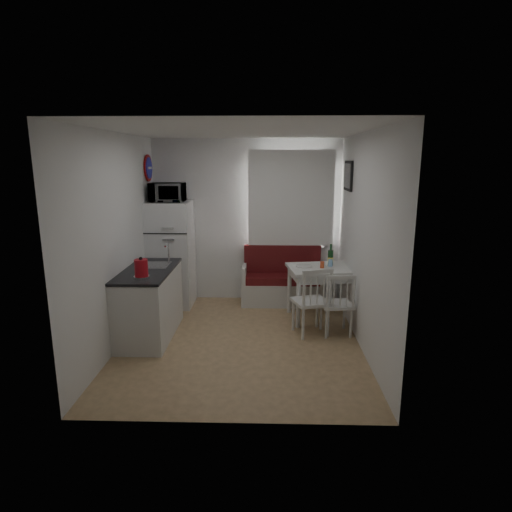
{
  "coord_description": "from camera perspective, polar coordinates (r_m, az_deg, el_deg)",
  "views": [
    {
      "loc": [
        0.34,
        -5.1,
        2.28
      ],
      "look_at": [
        0.18,
        0.5,
        1.01
      ],
      "focal_mm": 30.0,
      "sensor_mm": 36.0,
      "label": 1
    }
  ],
  "objects": [
    {
      "name": "floor",
      "position": [
        5.6,
        -2.05,
        -11.24
      ],
      "size": [
        3.0,
        3.5,
        0.02
      ],
      "primitive_type": "cube",
      "color": "#977A50",
      "rests_on": "ground"
    },
    {
      "name": "picture_frame",
      "position": [
        6.31,
        12.17,
        10.42
      ],
      "size": [
        0.04,
        0.52,
        0.42
      ],
      "primitive_type": "cube",
      "color": "black",
      "rests_on": "wall_right"
    },
    {
      "name": "window",
      "position": [
        6.86,
        4.65,
        7.27
      ],
      "size": [
        1.22,
        0.06,
        1.47
      ],
      "primitive_type": "cube",
      "color": "silver",
      "rests_on": "wall_back"
    },
    {
      "name": "chair_left",
      "position": [
        5.59,
        7.45,
        -5.12
      ],
      "size": [
        0.55,
        0.54,
        0.5
      ],
      "rotation": [
        0.0,
        0.0,
        0.33
      ],
      "color": "silver",
      "rests_on": "floor"
    },
    {
      "name": "chair_right",
      "position": [
        5.65,
        10.84,
        -5.53
      ],
      "size": [
        0.44,
        0.42,
        0.46
      ],
      "rotation": [
        0.0,
        0.0,
        0.12
      ],
      "color": "silver",
      "rests_on": "floor"
    },
    {
      "name": "kitchen_counter",
      "position": [
        5.78,
        -14.01,
        -6.02
      ],
      "size": [
        0.62,
        1.32,
        1.16
      ],
      "color": "silver",
      "rests_on": "floor"
    },
    {
      "name": "drinking_glass_orange",
      "position": [
        6.13,
        8.82,
        -1.16
      ],
      "size": [
        0.06,
        0.06,
        0.1
      ],
      "primitive_type": "cylinder",
      "color": "#D74D23",
      "rests_on": "dining_table"
    },
    {
      "name": "microwave",
      "position": [
        6.65,
        -11.73,
        8.3
      ],
      "size": [
        0.51,
        0.35,
        0.28
      ],
      "primitive_type": "imported",
      "color": "white",
      "rests_on": "fridge"
    },
    {
      "name": "curtain",
      "position": [
        6.79,
        4.69,
        7.64
      ],
      "size": [
        1.35,
        0.02,
        1.5
      ],
      "primitive_type": "cube",
      "color": "white",
      "rests_on": "wall_back"
    },
    {
      "name": "wine_bottle",
      "position": [
        6.27,
        9.91,
        0.16
      ],
      "size": [
        0.08,
        0.08,
        0.32
      ],
      "primitive_type": null,
      "color": "#133D1A",
      "rests_on": "dining_table"
    },
    {
      "name": "wall_right",
      "position": [
        5.33,
        14.16,
        1.79
      ],
      "size": [
        0.02,
        3.5,
        2.6
      ],
      "primitive_type": "cube",
      "color": "white",
      "rests_on": "floor"
    },
    {
      "name": "bench",
      "position": [
        6.91,
        3.52,
        -3.83
      ],
      "size": [
        1.3,
        0.5,
        0.93
      ],
      "color": "silver",
      "rests_on": "floor"
    },
    {
      "name": "ceiling",
      "position": [
        5.13,
        -2.29,
        16.35
      ],
      "size": [
        3.0,
        3.5,
        0.02
      ],
      "primitive_type": "cube",
      "color": "white",
      "rests_on": "wall_back"
    },
    {
      "name": "drinking_glass_blue",
      "position": [
        6.25,
        9.89,
        -0.89
      ],
      "size": [
        0.06,
        0.06,
        0.11
      ],
      "primitive_type": "cylinder",
      "color": "#8ABDEA",
      "rests_on": "dining_table"
    },
    {
      "name": "kettle",
      "position": [
        5.22,
        -15.06,
        -1.58
      ],
      "size": [
        0.19,
        0.19,
        0.25
      ],
      "primitive_type": "cylinder",
      "color": "#B20E1A",
      "rests_on": "kitchen_counter"
    },
    {
      "name": "wall_back",
      "position": [
        6.93,
        -1.22,
        4.66
      ],
      "size": [
        3.0,
        0.02,
        2.6
      ],
      "primitive_type": "cube",
      "color": "white",
      "rests_on": "floor"
    },
    {
      "name": "plate",
      "position": [
        6.18,
        6.42,
        -1.34
      ],
      "size": [
        0.24,
        0.24,
        0.02
      ],
      "primitive_type": "cylinder",
      "color": "white",
      "rests_on": "dining_table"
    },
    {
      "name": "dining_table",
      "position": [
        6.22,
        9.17,
        -2.25
      ],
      "size": [
        1.13,
        0.87,
        0.77
      ],
      "rotation": [
        0.0,
        0.0,
        0.16
      ],
      "color": "silver",
      "rests_on": "floor"
    },
    {
      "name": "wall_sign",
      "position": [
        6.8,
        -14.1,
        11.32
      ],
      "size": [
        0.03,
        0.4,
        0.4
      ],
      "primitive_type": "cylinder",
      "rotation": [
        0.0,
        1.57,
        0.0
      ],
      "color": "#1A1EA1",
      "rests_on": "wall_left"
    },
    {
      "name": "wall_left",
      "position": [
        5.51,
        -17.92,
        1.92
      ],
      "size": [
        0.02,
        3.5,
        2.6
      ],
      "primitive_type": "cube",
      "color": "white",
      "rests_on": "floor"
    },
    {
      "name": "fridge",
      "position": [
        6.84,
        -11.27,
        0.25
      ],
      "size": [
        0.66,
        0.66,
        1.65
      ],
      "primitive_type": "cube",
      "color": "white",
      "rests_on": "floor"
    },
    {
      "name": "wall_front",
      "position": [
        3.51,
        -4.04,
        -3.47
      ],
      "size": [
        3.0,
        0.02,
        2.6
      ],
      "primitive_type": "cube",
      "color": "white",
      "rests_on": "floor"
    }
  ]
}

